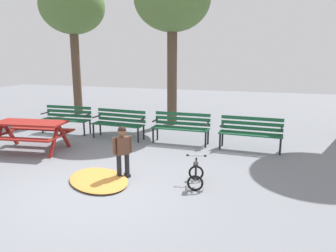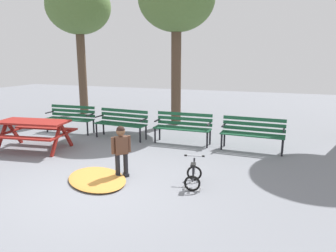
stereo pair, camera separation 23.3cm
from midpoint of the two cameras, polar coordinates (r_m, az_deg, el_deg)
name	(u,v)px [view 2 (the right image)]	position (r m, az deg, el deg)	size (l,w,h in m)	color
ground	(94,189)	(6.06, -12.10, -11.06)	(36.00, 36.00, 0.00)	slate
picnic_table	(33,127)	(8.85, -22.52, -0.24)	(1.97, 1.59, 0.79)	maroon
park_bench_far_left	(71,116)	(10.56, -16.59, 1.67)	(1.62, 0.52, 0.85)	#195133
park_bench_left	(122,121)	(9.46, -7.66, 0.87)	(1.63, 0.56, 0.85)	#195133
park_bench_right	(183,125)	(8.82, 3.52, 0.12)	(1.60, 0.47, 0.85)	#195133
park_bench_far_right	(253,131)	(8.43, 15.89, -0.92)	(1.61, 0.50, 0.85)	#195133
child_standing	(121,147)	(6.34, -7.45, -3.84)	(0.30, 0.31, 1.06)	black
kids_bicycle	(193,176)	(6.01, 5.73, -8.95)	(0.45, 0.61, 0.54)	black
leaf_pile	(97,179)	(6.41, -11.73, -9.35)	(1.49, 1.04, 0.07)	#C68438
tree_far_left	(79,8)	(14.01, -15.43, 19.87)	(2.60, 2.60, 5.48)	brown
tree_left	(176,0)	(11.36, 2.18, 21.80)	(2.60, 2.60, 5.41)	brown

